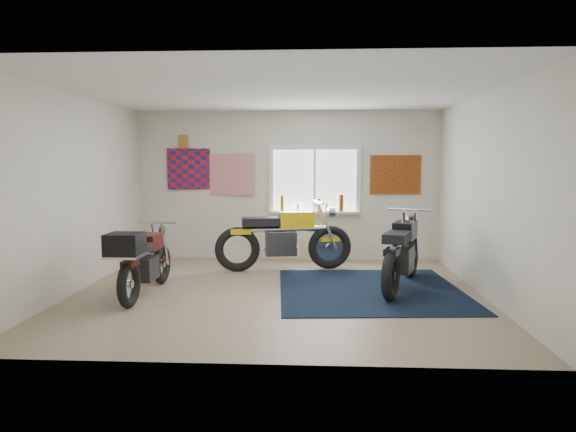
# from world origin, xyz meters

# --- Properties ---
(ground) EXTENTS (5.50, 5.50, 0.00)m
(ground) POSITION_xyz_m (0.00, 0.00, 0.00)
(ground) COLOR #9E896B
(ground) RESTS_ON ground
(room_shell) EXTENTS (5.50, 5.50, 5.50)m
(room_shell) POSITION_xyz_m (0.00, 0.00, 1.64)
(room_shell) COLOR white
(room_shell) RESTS_ON ground
(navy_rug) EXTENTS (2.68, 2.78, 0.01)m
(navy_rug) POSITION_xyz_m (1.28, 0.21, 0.01)
(navy_rug) COLOR black
(navy_rug) RESTS_ON ground
(window_assembly) EXTENTS (1.66, 0.17, 1.26)m
(window_assembly) POSITION_xyz_m (0.50, 2.47, 1.37)
(window_assembly) COLOR white
(window_assembly) RESTS_ON room_shell
(oil_bottles) EXTENTS (1.15, 0.09, 0.30)m
(oil_bottles) POSITION_xyz_m (0.57, 2.40, 1.03)
(oil_bottles) COLOR brown
(oil_bottles) RESTS_ON window_assembly
(flag_display) EXTENTS (1.60, 0.10, 1.17)m
(flag_display) POSITION_xyz_m (-1.90, 2.48, 2.15)
(flag_display) COLOR red
(flag_display) RESTS_ON room_shell
(triumph_poster) EXTENTS (0.90, 0.03, 0.70)m
(triumph_poster) POSITION_xyz_m (1.95, 2.48, 1.55)
(triumph_poster) COLOR #A54C14
(triumph_poster) RESTS_ON room_shell
(yellow_triumph) EXTENTS (2.26, 0.75, 1.15)m
(yellow_triumph) POSITION_xyz_m (-0.00, 1.50, 0.50)
(yellow_triumph) COLOR black
(yellow_triumph) RESTS_ON ground
(black_chrome_bike) EXTENTS (0.93, 2.05, 1.09)m
(black_chrome_bike) POSITION_xyz_m (1.74, 0.37, 0.48)
(black_chrome_bike) COLOR black
(black_chrome_bike) RESTS_ON navy_rug
(maroon_tourer) EXTENTS (0.56, 1.86, 0.94)m
(maroon_tourer) POSITION_xyz_m (-1.75, -0.32, 0.49)
(maroon_tourer) COLOR black
(maroon_tourer) RESTS_ON ground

